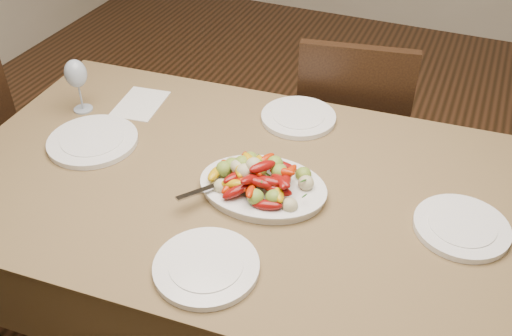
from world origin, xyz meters
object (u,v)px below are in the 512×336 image
object	(u,v)px
plate_far	(298,118)
wine_glass	(78,84)
dining_table	(256,271)
chair_far	(351,130)
plate_right	(461,227)
plate_left	(93,141)
plate_near	(206,267)
serving_platter	(263,189)

from	to	relation	value
plate_far	wine_glass	xyz separation A→B (m)	(-0.72, -0.23, 0.09)
dining_table	chair_far	bearing A→B (deg)	82.98
plate_right	plate_far	size ratio (longest dim) A/B	0.99
plate_left	plate_far	distance (m)	0.69
wine_glass	plate_near	bearing A→B (deg)	-34.13
plate_near	wine_glass	world-z (taller)	wine_glass
serving_platter	plate_left	bearing A→B (deg)	178.83
dining_table	wine_glass	bearing A→B (deg)	168.64
serving_platter	plate_right	world-z (taller)	serving_platter
plate_near	chair_far	bearing A→B (deg)	85.86
plate_left	wine_glass	size ratio (longest dim) A/B	1.41
chair_far	plate_right	size ratio (longest dim) A/B	3.74
plate_left	plate_far	size ratio (longest dim) A/B	1.13
wine_glass	serving_platter	bearing A→B (deg)	-12.66
serving_platter	wine_glass	bearing A→B (deg)	167.34
plate_far	wine_glass	bearing A→B (deg)	-162.01
serving_platter	plate_near	size ratio (longest dim) A/B	1.36
plate_left	plate_far	world-z (taller)	same
serving_platter	wine_glass	distance (m)	0.78
serving_platter	plate_far	size ratio (longest dim) A/B	1.41
plate_right	plate_near	size ratio (longest dim) A/B	0.96
serving_platter	plate_left	world-z (taller)	serving_platter
plate_near	serving_platter	bearing A→B (deg)	87.15
serving_platter	plate_left	distance (m)	0.60
plate_right	chair_far	bearing A→B (deg)	122.16
dining_table	plate_right	xyz separation A→B (m)	(0.58, 0.04, 0.39)
serving_platter	plate_near	bearing A→B (deg)	-92.85
chair_far	serving_platter	world-z (taller)	chair_far
serving_platter	plate_left	xyz separation A→B (m)	(-0.60, 0.01, -0.00)
serving_platter	dining_table	bearing A→B (deg)	142.48
dining_table	plate_left	bearing A→B (deg)	-178.78
serving_platter	wine_glass	world-z (taller)	wine_glass
wine_glass	plate_right	bearing A→B (deg)	-4.69
plate_right	plate_near	distance (m)	0.69
plate_far	plate_right	bearing A→B (deg)	-30.30
serving_platter	plate_right	size ratio (longest dim) A/B	1.42
plate_right	plate_near	world-z (taller)	same
chair_far	wine_glass	size ratio (longest dim) A/B	4.64
chair_far	plate_far	distance (m)	0.53
chair_far	wine_glass	distance (m)	1.12
serving_platter	plate_near	distance (m)	0.33
chair_far	serving_platter	size ratio (longest dim) A/B	2.64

